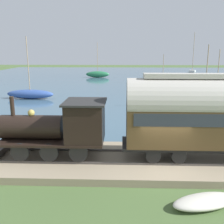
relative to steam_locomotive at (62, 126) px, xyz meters
The scene contains 13 objects.
ground_plane 5.86m from the steam_locomotive, 98.95° to the right, with size 200.00×200.00×0.00m, color #476033.
harbor_water 43.24m from the steam_locomotive, ahead, with size 80.00×80.00×0.01m.
rail_embankment 5.73m from the steam_locomotive, 90.00° to the right, with size 5.11×56.00×0.50m.
steam_locomotive is the anchor object (origin of this frame).
passenger_coach 8.53m from the steam_locomotive, 90.00° to the right, with size 2.34×10.47×4.48m.
sailboat_red 36.79m from the steam_locomotive, 17.05° to the right, with size 1.69×3.60×5.40m.
sailboat_teal 47.51m from the steam_locomotive, 22.72° to the right, with size 3.48×4.52×9.75m.
sailboat_blue 21.41m from the steam_locomotive, 23.69° to the left, with size 1.87×6.18×7.78m.
sailboat_white 18.69m from the steam_locomotive, 40.12° to the right, with size 2.49×4.57×6.68m.
sailboat_green 47.09m from the steam_locomotive, ahead, with size 1.44×5.38×7.82m.
sailboat_brown 25.56m from the steam_locomotive, 37.06° to the right, with size 3.34×4.42×6.25m.
rowboat_far_out 7.71m from the steam_locomotive, 46.21° to the left, with size 2.19×3.10×0.36m.
beached_dinghy 7.90m from the steam_locomotive, 120.80° to the right, with size 1.88×3.00×0.44m.
Camera 1 is at (-12.56, 2.18, 6.12)m, focal length 42.00 mm.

